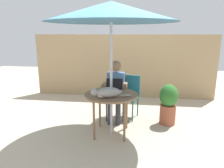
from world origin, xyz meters
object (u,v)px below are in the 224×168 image
patio_umbrella (111,12)px  chair_occupied (116,94)px  potted_plant_near_fence (168,103)px  laptop (114,87)px  person_seated (115,88)px  chair_empty (129,93)px  cat (107,93)px  patio_table (111,98)px

patio_umbrella → chair_occupied: size_ratio=2.52×
chair_occupied → potted_plant_near_fence: chair_occupied is taller
laptop → potted_plant_near_fence: (1.03, 0.37, -0.38)m
person_seated → chair_empty: bearing=44.5°
chair_occupied → person_seated: 0.23m
laptop → cat: 0.42m
patio_umbrella → cat: patio_umbrella is taller
cat → potted_plant_near_fence: size_ratio=0.79×
patio_table → patio_umbrella: patio_umbrella is taller
cat → chair_empty: bearing=74.1°
patio_table → person_seated: bearing=90.0°
patio_table → chair_empty: size_ratio=1.04×
laptop → patio_table: bearing=-96.3°
patio_umbrella → person_seated: bearing=90.0°
patio_table → chair_empty: 0.93m
patio_table → chair_occupied: bearing=90.0°
laptop → cat: bearing=-99.2°
laptop → potted_plant_near_fence: laptop is taller
patio_table → chair_empty: bearing=73.2°
cat → potted_plant_near_fence: bearing=35.9°
chair_occupied → chair_empty: same height
chair_occupied → person_seated: bearing=-90.0°
chair_occupied → potted_plant_near_fence: 1.07m
person_seated → potted_plant_near_fence: person_seated is taller
person_seated → laptop: bearing=-87.0°
cat → potted_plant_near_fence: (1.09, 0.79, -0.40)m
laptop → potted_plant_near_fence: 1.16m
potted_plant_near_fence → chair_empty: bearing=158.7°
cat → patio_umbrella: bearing=78.2°
chair_empty → cat: size_ratio=1.40×
patio_table → person_seated: 0.62m
patio_umbrella → potted_plant_near_fence: patio_umbrella is taller
patio_umbrella → chair_occupied: bearing=90.0°
person_seated → cat: bearing=-93.1°
chair_occupied → chair_empty: 0.29m
patio_table → potted_plant_near_fence: potted_plant_near_fence is taller
patio_table → cat: size_ratio=1.45×
patio_umbrella → chair_empty: size_ratio=2.52×
chair_empty → potted_plant_near_fence: size_ratio=1.11×
patio_table → person_seated: (0.00, 0.62, 0.02)m
laptop → cat: (-0.07, -0.42, 0.02)m
chair_occupied → potted_plant_near_fence: (1.05, -0.20, -0.10)m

